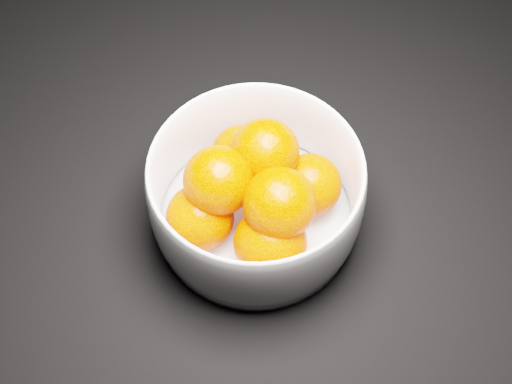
% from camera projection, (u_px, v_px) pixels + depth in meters
% --- Properties ---
extents(bowl, '(0.19, 0.19, 0.09)m').
position_uv_depth(bowl, '(256.00, 195.00, 0.62)').
color(bowl, silver).
rests_on(bowl, ground).
extents(orange_pile, '(0.13, 0.13, 0.10)m').
position_uv_depth(orange_pile, '(255.00, 193.00, 0.62)').
color(orange_pile, '#F84101').
rests_on(orange_pile, bowl).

